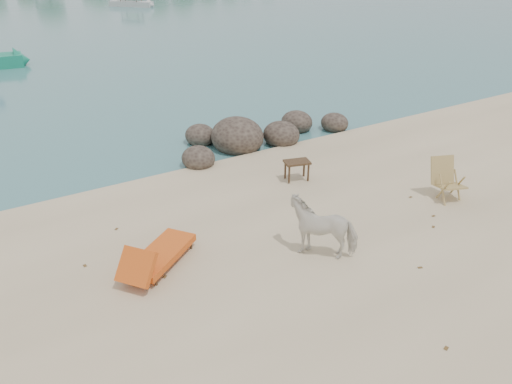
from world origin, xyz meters
TOP-DOWN VIEW (x-y plane):
  - boulders at (2.32, 6.84)m, footprint 6.33×2.83m
  - cow at (0.15, 0.64)m, footprint 1.47×1.44m
  - side_table at (1.75, 3.71)m, footprint 0.76×0.60m
  - lounge_chair at (-2.82, 1.97)m, footprint 2.08×1.79m
  - deck_chair at (4.28, 0.80)m, footprint 0.87×0.91m
  - dead_leaves at (0.34, 0.29)m, footprint 7.82×6.68m

SIDE VIEW (x-z plane):
  - dead_leaves at x=0.34m, z-range 0.00..0.00m
  - boulders at x=2.32m, z-range -0.38..0.83m
  - side_table at x=1.75m, z-range 0.00..0.54m
  - lounge_chair at x=-2.82m, z-range 0.00..0.62m
  - deck_chair at x=4.28m, z-range 0.00..1.02m
  - cow at x=0.15m, z-range 0.00..1.19m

